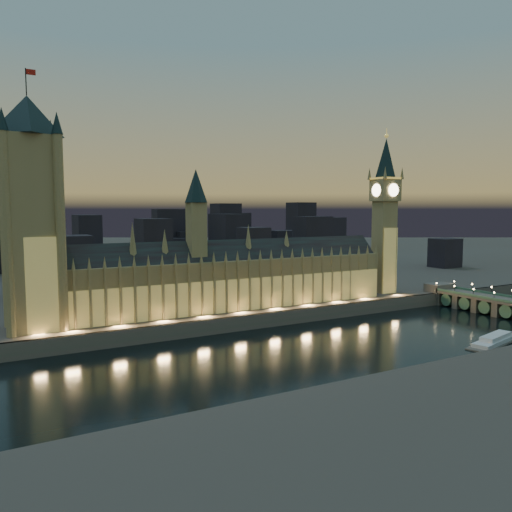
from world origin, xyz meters
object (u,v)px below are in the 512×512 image
victoria_tower (31,203)px  river_boat (496,340)px  palace_of_westminster (229,277)px  elizabeth_tower (385,202)px  westminster_bridge (504,306)px

victoria_tower → river_boat: (193.84, -102.98, -65.89)m
palace_of_westminster → victoria_tower: bearing=179.9°
palace_of_westminster → elizabeth_tower: elizabeth_tower is taller
elizabeth_tower → westminster_bridge: size_ratio=0.97×
palace_of_westminster → river_boat: palace_of_westminster is taller
river_boat → westminster_bridge: bearing=32.1°
westminster_bridge → river_boat: size_ratio=2.57×
palace_of_westminster → elizabeth_tower: (117.09, 0.19, 42.96)m
westminster_bridge → river_boat: 70.95m
palace_of_westminster → elizabeth_tower: 124.73m
palace_of_westminster → victoria_tower: (-100.91, 0.19, 41.07)m
victoria_tower → westminster_bridge: 269.23m
palace_of_westminster → victoria_tower: victoria_tower is taller
westminster_bridge → river_boat: bearing=-147.9°
elizabeth_tower → westminster_bridge: bearing=-61.3°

